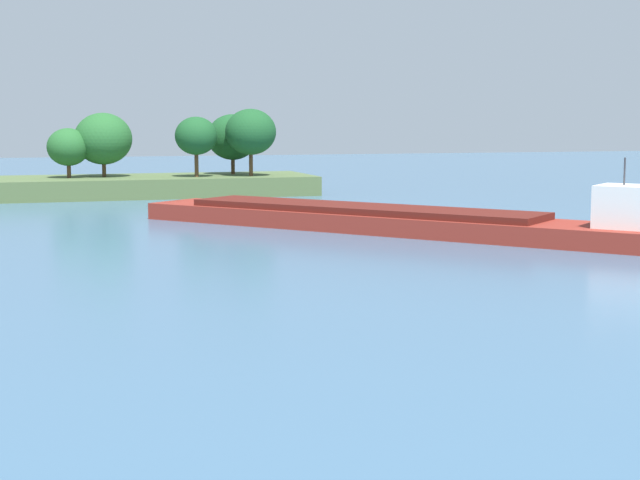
# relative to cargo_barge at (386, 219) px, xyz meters

# --- Properties ---
(treeline_island) EXTENTS (56.04, 12.96, 9.65)m
(treeline_island) POSITION_rel_cargo_barge_xyz_m (-20.24, 40.10, 2.08)
(treeline_island) COLOR #4C6038
(treeline_island) RESTS_ON ground
(cargo_barge) EXTENTS (31.40, 35.67, 5.96)m
(cargo_barge) POSITION_rel_cargo_barge_xyz_m (0.00, 0.00, 0.00)
(cargo_barge) COLOR maroon
(cargo_barge) RESTS_ON ground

